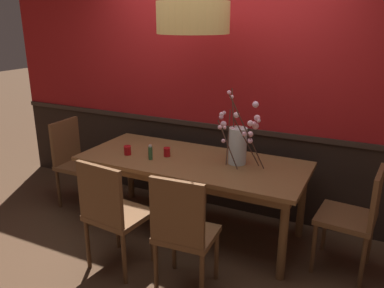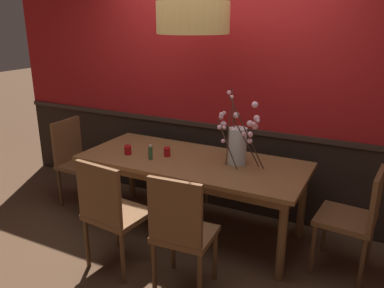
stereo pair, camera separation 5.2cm
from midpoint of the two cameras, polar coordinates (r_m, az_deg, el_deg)
ground_plane at (r=3.98m, az=-0.38°, el=-12.42°), size 24.00×24.00×0.00m
back_wall at (r=4.07m, az=3.82°, el=10.17°), size 5.41×0.14×2.95m
dining_table at (r=3.69m, az=-0.41°, el=-3.41°), size 2.13×0.90×0.75m
chair_near_side_right at (r=2.92m, az=-1.87°, el=-12.36°), size 0.46×0.42×0.97m
chair_head_east_end at (r=3.41m, az=22.47°, el=-9.44°), size 0.47×0.47×0.92m
chair_near_side_left at (r=3.24m, az=-12.11°, el=-9.48°), size 0.50×0.46×0.97m
chair_head_west_end at (r=4.51m, az=-17.09°, el=-2.01°), size 0.42×0.43×0.95m
chair_far_side_left at (r=4.60m, az=1.36°, el=-0.76°), size 0.44×0.46×0.97m
vase_with_blossoms at (r=3.51m, az=6.29°, el=0.02°), size 0.43×0.36×0.68m
candle_holder_nearer_center at (r=3.83m, az=-9.80°, el=-0.90°), size 0.07×0.07×0.09m
candle_holder_nearer_edge at (r=3.74m, az=-4.09°, el=-1.16°), size 0.07×0.07×0.09m
condiment_bottle at (r=3.67m, az=-6.50°, el=-1.26°), size 0.04×0.04×0.14m
pendant_lamp at (r=3.40m, az=-0.31°, el=17.99°), size 0.61×0.61×1.06m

